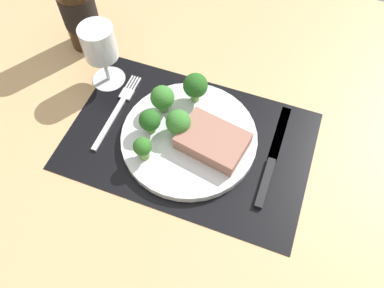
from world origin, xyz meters
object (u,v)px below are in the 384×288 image
(fork, at_px, (117,110))
(knife, at_px, (271,162))
(wine_glass, at_px, (100,46))
(wine_bottle, at_px, (77,4))
(steak, at_px, (213,141))
(plate, at_px, (189,138))

(fork, relative_size, knife, 0.83)
(knife, bearing_deg, wine_glass, 169.07)
(wine_bottle, bearing_deg, knife, -19.28)
(steak, height_order, knife, steak)
(plate, bearing_deg, knife, 1.92)
(fork, bearing_deg, wine_bottle, 131.23)
(steak, relative_size, fork, 0.62)
(fork, bearing_deg, plate, -7.95)
(knife, distance_m, wine_glass, 0.39)
(plate, bearing_deg, steak, -6.16)
(steak, relative_size, wine_bottle, 0.42)
(plate, bearing_deg, wine_bottle, 151.35)
(knife, bearing_deg, wine_bottle, 161.84)
(fork, xyz_separation_m, knife, (0.32, -0.01, 0.00))
(fork, bearing_deg, steak, -8.20)
(fork, distance_m, knife, 0.32)
(fork, xyz_separation_m, wine_bottle, (-0.15, 0.15, 0.10))
(steak, height_order, fork, steak)
(plate, height_order, steak, steak)
(plate, distance_m, fork, 0.16)
(knife, bearing_deg, plate, -176.97)
(plate, distance_m, knife, 0.16)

